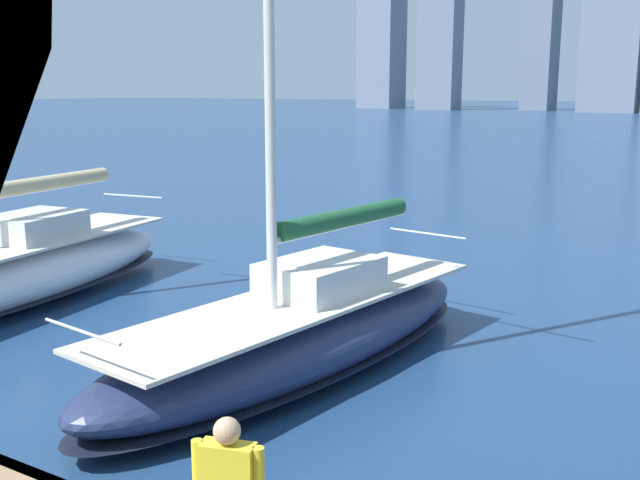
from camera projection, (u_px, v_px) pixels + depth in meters
sailboat_forest at (302, 329)px, 12.19m from camera, size 3.49×9.00×11.21m
sailboat_tan at (19, 268)px, 16.10m from camera, size 3.62×9.20×11.93m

